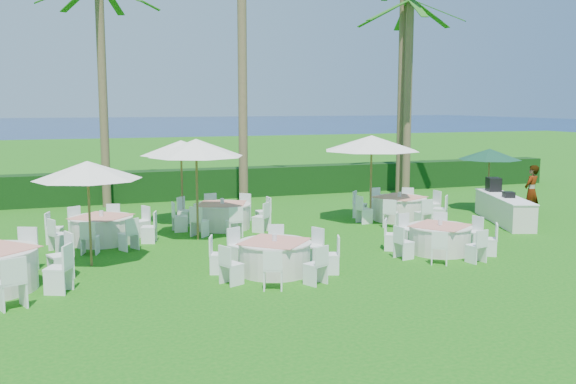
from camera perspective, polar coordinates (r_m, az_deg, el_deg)
name	(u,v)px	position (r m, az deg, el deg)	size (l,w,h in m)	color
ground	(291,270)	(15.06, 0.26, -6.98)	(120.00, 120.00, 0.00)	#115F10
hedge	(192,184)	(26.37, -8.54, 0.70)	(34.00, 1.00, 1.20)	black
ocean	(92,126)	(115.87, -17.05, 5.65)	(260.00, 260.00, 0.00)	#061243
banquet_table_b	(275,256)	(14.73, -1.20, -5.74)	(2.91, 2.91, 0.91)	silver
banquet_table_c	(440,238)	(17.19, 13.34, -4.02)	(2.87, 2.87, 0.88)	silver
banquet_table_d	(102,229)	(18.58, -16.21, -3.18)	(2.98, 2.98, 0.92)	silver
banquet_table_e	(222,215)	(20.04, -5.85, -2.07)	(3.10, 3.10, 0.94)	silver
banquet_table_f	(399,208)	(21.65, 9.86, -1.40)	(3.13, 3.13, 0.95)	silver
umbrella_a	(88,170)	(15.78, -17.39, 1.85)	(2.53, 2.53, 2.52)	brown
umbrella_b	(196,148)	(18.19, -8.16, 3.91)	(2.69, 2.69, 2.88)	brown
umbrella_c	(181,148)	(20.67, -9.49, 3.90)	(2.59, 2.59, 2.70)	brown
umbrella_d	(372,143)	(20.80, 7.44, 4.33)	(3.14, 3.14, 2.84)	brown
umbrella_green	(490,154)	(24.05, 17.49, 3.22)	(2.22, 2.22, 2.26)	brown
buffet_table	(504,208)	(22.10, 18.61, -1.36)	(1.97, 3.83, 1.34)	silver
staff_person	(531,191)	(23.38, 20.82, 0.07)	(0.65, 0.43, 1.78)	gray
palm_b	(102,83)	(24.77, -16.17, 9.29)	(4.41, 4.09, 8.30)	brown
palm_c	(242,14)	(22.81, -4.12, 15.48)	(4.28, 4.35, 12.78)	brown
palm_d	(408,89)	(26.81, 10.63, 9.00)	(4.33, 4.31, 7.99)	brown
palm_e	(402,72)	(27.35, 10.10, 10.42)	(4.14, 4.40, 9.32)	brown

